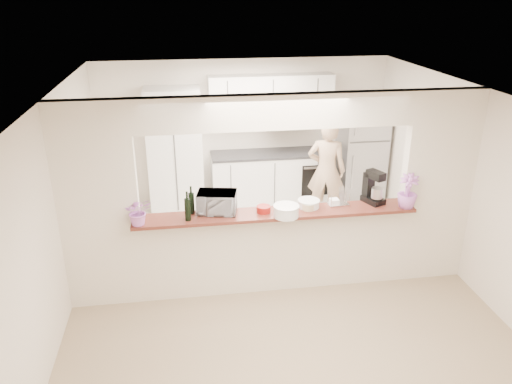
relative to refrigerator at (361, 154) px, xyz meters
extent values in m
plane|color=tan|center=(-2.05, -2.65, -0.85)|extent=(6.00, 6.00, 0.00)
cube|color=silver|center=(-2.05, -1.10, -0.84)|extent=(5.00, 2.90, 0.01)
cube|color=white|center=(-4.10, -2.65, 0.40)|extent=(0.90, 0.15, 2.50)
cube|color=white|center=(0.00, -2.65, 0.40)|extent=(0.90, 0.15, 2.50)
cube|color=white|center=(-2.05, -2.65, 1.45)|extent=(3.20, 0.15, 0.40)
cube|color=white|center=(-2.05, -2.65, -0.32)|extent=(3.20, 0.15, 1.05)
cube|color=brown|center=(-2.05, -2.70, 0.22)|extent=(3.40, 0.38, 0.04)
cube|color=silver|center=(-3.25, 0.05, 0.20)|extent=(0.90, 0.60, 2.10)
cube|color=silver|center=(-1.60, 0.05, -0.40)|extent=(2.10, 0.60, 0.90)
cube|color=#313134|center=(-1.60, 0.05, 0.07)|extent=(2.10, 0.62, 0.04)
cube|color=silver|center=(-1.60, 0.18, 1.02)|extent=(2.10, 0.35, 0.75)
cube|color=black|center=(-1.35, 0.07, 0.59)|extent=(0.75, 0.45, 0.12)
cube|color=black|center=(-0.85, -0.25, -0.35)|extent=(0.55, 0.02, 0.55)
cube|color=#AEAEB3|center=(0.00, 0.00, 0.00)|extent=(0.75, 0.70, 1.70)
imported|color=#DA73D1|center=(-3.65, -2.80, 0.40)|extent=(0.33, 0.30, 0.33)
cylinder|color=black|center=(-3.10, -2.77, 0.37)|extent=(0.07, 0.07, 0.26)
cylinder|color=black|center=(-3.10, -2.77, 0.55)|extent=(0.02, 0.02, 0.09)
cylinder|color=black|center=(-3.05, -2.58, 0.37)|extent=(0.07, 0.07, 0.25)
cylinder|color=black|center=(-3.05, -2.58, 0.54)|extent=(0.02, 0.02, 0.09)
imported|color=#AFAFB4|center=(-2.75, -2.60, 0.37)|extent=(0.51, 0.39, 0.26)
imported|color=white|center=(-2.68, -2.60, 0.34)|extent=(0.34, 0.34, 0.20)
cylinder|color=white|center=(-1.96, -2.84, 0.31)|extent=(0.29, 0.29, 0.13)
cylinder|color=white|center=(-1.96, -2.84, 0.37)|extent=(0.31, 0.31, 0.01)
cylinder|color=white|center=(-1.63, -2.62, 0.28)|extent=(0.26, 0.26, 0.09)
cylinder|color=white|center=(-1.63, -2.62, 0.33)|extent=(0.27, 0.27, 0.01)
cylinder|color=maroon|center=(-2.20, -2.68, 0.28)|extent=(0.17, 0.17, 0.08)
cylinder|color=#C4B58A|center=(-1.65, -2.68, 0.28)|extent=(0.17, 0.17, 0.08)
cube|color=silver|center=(-1.25, -2.60, 0.25)|extent=(0.26, 0.16, 0.02)
cube|color=white|center=(-1.25, -2.60, 0.29)|extent=(0.11, 0.11, 0.06)
cube|color=black|center=(-0.80, -2.60, 0.27)|extent=(0.27, 0.33, 0.07)
cube|color=black|center=(-0.84, -2.51, 0.46)|extent=(0.15, 0.14, 0.30)
cube|color=black|center=(-0.80, -2.61, 0.61)|extent=(0.20, 0.27, 0.10)
cylinder|color=#B7B7BC|center=(-0.78, -2.66, 0.39)|extent=(0.14, 0.14, 0.13)
imported|color=#AC65BC|center=(-0.45, -2.80, 0.45)|extent=(0.31, 0.31, 0.43)
imported|color=tan|center=(-0.85, -0.74, -0.01)|extent=(0.71, 0.59, 1.68)
camera|label=1|loc=(-3.11, -8.04, 2.73)|focal=35.00mm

